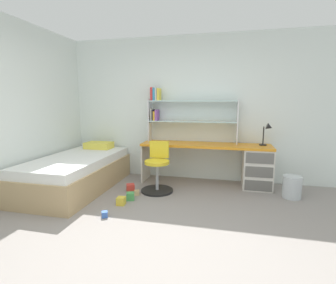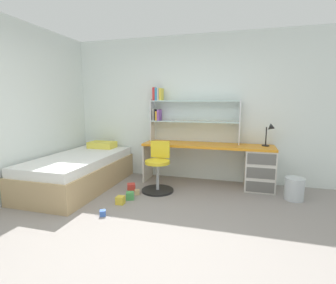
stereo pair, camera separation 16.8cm
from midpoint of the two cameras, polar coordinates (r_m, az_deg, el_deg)
ground_plane at (r=2.85m, az=-6.27°, el=-21.69°), size 5.43×5.70×0.02m
room_shell at (r=4.00m, az=-16.71°, el=6.82°), size 5.43×5.70×2.63m
desk at (r=4.48m, az=14.98°, el=-4.53°), size 2.23×0.54×0.72m
bookshelf_hutch at (r=4.61m, az=1.78°, el=7.07°), size 1.61×0.22×0.99m
desk_lamp at (r=4.47m, az=20.59°, el=2.41°), size 0.20×0.17×0.38m
swivel_chair at (r=4.14m, az=-3.56°, el=-6.73°), size 0.52×0.52×0.80m
bed_platform at (r=4.55m, az=-20.78°, el=-6.43°), size 1.06×2.05×0.67m
waste_bin at (r=4.29m, az=25.15°, el=-9.17°), size 0.27×0.27×0.33m
toy_block_green_0 at (r=3.89m, az=-9.73°, el=-11.97°), size 0.14×0.14×0.11m
toy_block_natural_1 at (r=4.07m, az=-8.24°, el=-11.25°), size 0.10×0.10×0.08m
toy_block_red_2 at (r=4.23m, az=-9.60°, el=-10.17°), size 0.17×0.17×0.12m
toy_block_yellow_3 at (r=3.75m, az=-11.83°, el=-12.89°), size 0.12×0.12×0.11m
toy_block_blue_4 at (r=3.44m, az=-15.51°, el=-15.45°), size 0.10×0.10×0.07m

